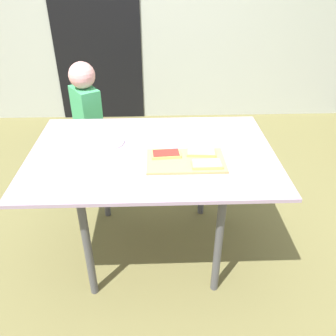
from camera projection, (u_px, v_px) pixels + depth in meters
The scene contains 9 objects.
ground_plane at pixel (155, 247), 2.24m from camera, with size 16.00×16.00×0.00m, color olive.
house_door at pixel (95, 24), 3.48m from camera, with size 0.90×0.02×2.00m, color black.
dining_table at pixel (152, 163), 1.91m from camera, with size 1.31×0.89×0.70m.
cutting_board at pixel (186, 161), 1.77m from camera, with size 0.40×0.24×0.01m, color tan.
pizza_slice_far_right at pixel (201, 152), 1.82m from camera, with size 0.16×0.09×0.02m.
pizza_slice_near_right at pixel (207, 164), 1.72m from camera, with size 0.15×0.08×0.02m.
pizza_slice_far_left at pixel (166, 154), 1.80m from camera, with size 0.16×0.09×0.02m.
plate_white_left at pixel (107, 142), 1.95m from camera, with size 0.19×0.19×0.01m, color white.
child_left at pixel (88, 119), 2.54m from camera, with size 0.25×0.28×0.99m.
Camera 1 is at (0.03, -1.63, 1.62)m, focal length 37.17 mm.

